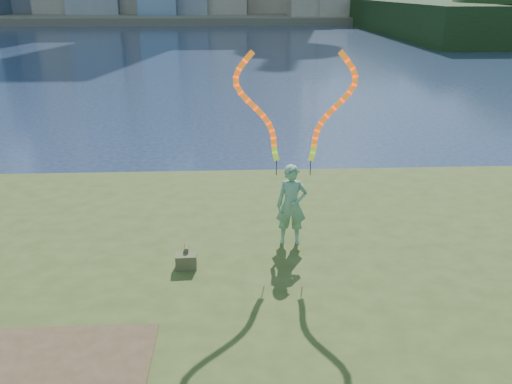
{
  "coord_description": "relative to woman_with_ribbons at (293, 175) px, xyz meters",
  "views": [
    {
      "loc": [
        0.56,
        -7.92,
        5.46
      ],
      "look_at": [
        0.98,
        1.0,
        1.81
      ],
      "focal_mm": 35.0,
      "sensor_mm": 36.0,
      "label": 1
    }
  ],
  "objects": [
    {
      "name": "ground",
      "position": [
        -1.67,
        -0.85,
        -2.22
      ],
      "size": [
        320.0,
        320.0,
        0.0
      ],
      "primitive_type": "plane",
      "color": "#19263F",
      "rests_on": "ground"
    },
    {
      "name": "grassy_knoll",
      "position": [
        -1.67,
        -3.15,
        -1.88
      ],
      "size": [
        20.0,
        18.0,
        0.8
      ],
      "color": "#364518",
      "rests_on": "ground"
    },
    {
      "name": "far_shore",
      "position": [
        -1.67,
        94.15,
        -1.62
      ],
      "size": [
        320.0,
        40.0,
        1.2
      ],
      "primitive_type": "cube",
      "color": "brown",
      "rests_on": "ground"
    },
    {
      "name": "woman_with_ribbons",
      "position": [
        0.0,
        0.0,
        0.0
      ],
      "size": [
        2.04,
        0.43,
        3.99
      ],
      "rotation": [
        0.0,
        0.0,
        -0.08
      ],
      "color": "#146B2A",
      "rests_on": "grassy_knoll"
    },
    {
      "name": "canvas_bag",
      "position": [
        -1.99,
        -0.9,
        -1.27
      ],
      "size": [
        0.38,
        0.43,
        0.35
      ],
      "rotation": [
        0.0,
        0.0,
        0.04
      ],
      "color": "#4A522E",
      "rests_on": "grassy_knoll"
    }
  ]
}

